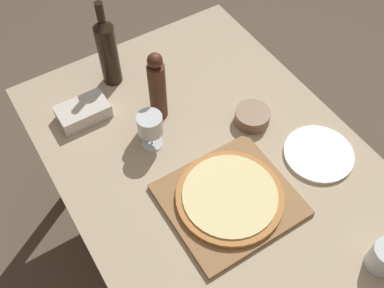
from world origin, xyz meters
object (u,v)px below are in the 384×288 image
object	(u,v)px
small_bowl	(252,117)
pepper_mill	(157,88)
wine_glass	(150,125)
wine_bottle	(108,50)
pizza	(230,196)

from	to	relation	value
small_bowl	pepper_mill	bearing A→B (deg)	142.20
wine_glass	small_bowl	bearing A→B (deg)	-16.20
wine_glass	small_bowl	xyz separation A→B (m)	(0.34, -0.10, -0.08)
wine_bottle	small_bowl	world-z (taller)	wine_bottle
pizza	wine_glass	bearing A→B (deg)	106.44
pizza	wine_glass	world-z (taller)	wine_glass
wine_bottle	wine_glass	xyz separation A→B (m)	(-0.02, -0.34, -0.05)
wine_glass	pizza	bearing A→B (deg)	-73.56
pizza	small_bowl	bearing A→B (deg)	41.47
wine_bottle	pepper_mill	bearing A→B (deg)	-75.14
wine_glass	small_bowl	distance (m)	0.37
pizza	wine_bottle	distance (m)	0.68
wine_bottle	small_bowl	size ratio (longest dim) A/B	2.81
pizza	wine_glass	distance (m)	0.34
pizza	small_bowl	xyz separation A→B (m)	(0.25, 0.22, -0.00)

